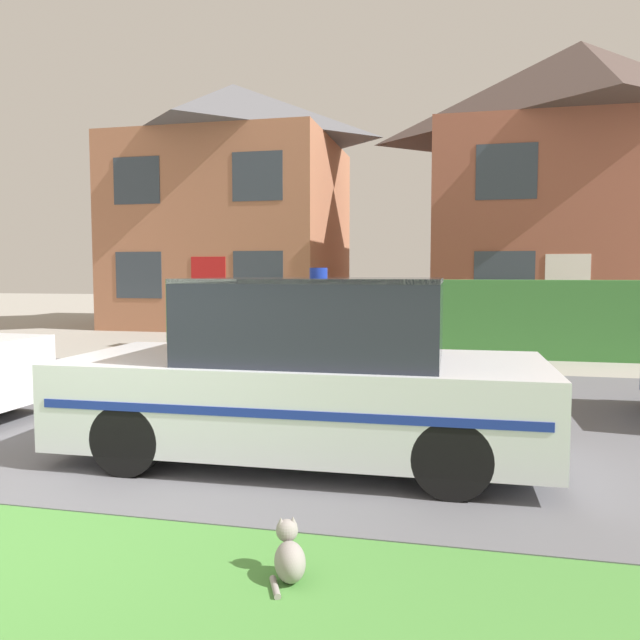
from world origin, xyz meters
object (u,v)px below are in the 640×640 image
police_car (309,374)px  cat (289,556)px  house_left (234,204)px  wheelie_bin (216,323)px  house_right (577,185)px

police_car → cat: size_ratio=11.26×
police_car → house_left: house_left is taller
house_left → wheelie_bin: house_left is taller
cat → wheelie_bin: 10.10m
cat → wheelie_bin: size_ratio=0.32×
police_car → wheelie_bin: (-3.75, 7.00, -0.16)m
house_left → wheelie_bin: 7.63m
house_left → house_right: house_right is taller
house_right → police_car: bearing=-108.2°
cat → house_right: house_right is taller
police_car → cat: 2.31m
cat → house_right: bearing=-38.6°
wheelie_bin → cat: bearing=-68.9°
police_car → house_right: 14.58m
police_car → house_left: (-5.78, 13.59, 3.09)m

